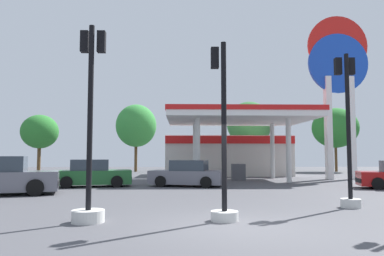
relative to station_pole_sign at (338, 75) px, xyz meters
The scene contains 13 objects.
ground_plane 20.91m from the station_pole_sign, 120.54° to the right, with size 90.00×90.00×0.00m, color #47474C.
gas_station 10.24m from the station_pole_sign, 146.96° to the left, with size 10.29×13.62×4.65m.
station_pole_sign is the anchor object (origin of this frame).
car_1 13.96m from the station_pole_sign, 153.36° to the right, with size 4.26×2.60×1.42m.
car_2 22.29m from the station_pole_sign, 153.04° to the right, with size 4.97×3.15×1.65m.
car_3 18.26m from the station_pole_sign, 161.06° to the right, with size 4.35×2.48×1.47m.
traffic_signal_0 19.94m from the station_pole_sign, 122.09° to the right, with size 0.71×0.71×4.71m.
traffic_signal_1 21.94m from the station_pole_sign, 129.86° to the right, with size 0.82×0.82×5.09m.
traffic_signal_3 15.86m from the station_pole_sign, 112.49° to the right, with size 0.65×0.68×5.07m.
tree_0 27.48m from the station_pole_sign, 156.93° to the left, with size 3.56×3.56×5.64m.
tree_1 20.53m from the station_pole_sign, 141.53° to the left, with size 4.19×4.19×6.96m.
tree_2 13.31m from the station_pole_sign, 108.57° to the left, with size 4.67×4.67×7.26m.
tree_3 13.40m from the station_pole_sign, 68.55° to the left, with size 4.69×4.69×6.60m.
Camera 1 is at (-1.27, -9.02, 1.70)m, focal length 34.69 mm.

